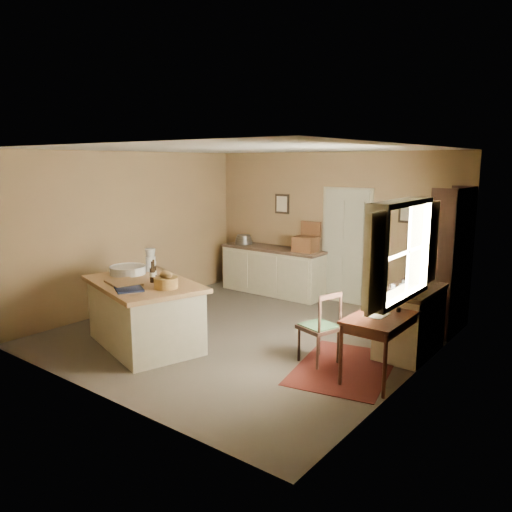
% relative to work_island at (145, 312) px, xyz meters
% --- Properties ---
extents(ground, '(5.00, 5.00, 0.00)m').
position_rel_work_island_xyz_m(ground, '(0.83, 1.17, -0.48)').
color(ground, brown).
rests_on(ground, ground).
extents(wall_back, '(5.00, 0.10, 2.70)m').
position_rel_work_island_xyz_m(wall_back, '(0.83, 3.67, 0.87)').
color(wall_back, olive).
rests_on(wall_back, ground).
extents(wall_front, '(5.00, 0.10, 2.70)m').
position_rel_work_island_xyz_m(wall_front, '(0.83, -1.33, 0.87)').
color(wall_front, olive).
rests_on(wall_front, ground).
extents(wall_left, '(0.10, 5.00, 2.70)m').
position_rel_work_island_xyz_m(wall_left, '(-1.67, 1.17, 0.87)').
color(wall_left, olive).
rests_on(wall_left, ground).
extents(wall_right, '(0.10, 5.00, 2.70)m').
position_rel_work_island_xyz_m(wall_right, '(3.33, 1.17, 0.87)').
color(wall_right, olive).
rests_on(wall_right, ground).
extents(ceiling, '(5.00, 5.00, 0.00)m').
position_rel_work_island_xyz_m(ceiling, '(0.83, 1.17, 2.22)').
color(ceiling, silver).
rests_on(ceiling, wall_back).
extents(door, '(0.97, 0.06, 2.11)m').
position_rel_work_island_xyz_m(door, '(1.18, 3.64, 0.57)').
color(door, '#B6B699').
rests_on(door, ground).
extents(framed_prints, '(2.82, 0.02, 0.38)m').
position_rel_work_island_xyz_m(framed_prints, '(1.03, 3.65, 1.24)').
color(framed_prints, black).
rests_on(framed_prints, ground).
extents(window, '(0.25, 1.99, 1.12)m').
position_rel_work_island_xyz_m(window, '(3.26, 0.97, 1.07)').
color(window, beige).
rests_on(window, ground).
extents(work_island, '(2.03, 1.62, 1.20)m').
position_rel_work_island_xyz_m(work_island, '(0.00, 0.00, 0.00)').
color(work_island, beige).
rests_on(work_island, ground).
extents(sideboard, '(2.12, 0.60, 1.18)m').
position_rel_work_island_xyz_m(sideboard, '(-0.22, 3.37, -0.00)').
color(sideboard, beige).
rests_on(sideboard, ground).
extents(rug, '(1.41, 1.79, 0.01)m').
position_rel_work_island_xyz_m(rug, '(2.58, 0.96, -0.48)').
color(rug, '#541312').
rests_on(rug, ground).
extents(writing_desk, '(0.61, 0.99, 0.82)m').
position_rel_work_island_xyz_m(writing_desk, '(3.03, 0.96, 0.19)').
color(writing_desk, '#37170F').
rests_on(writing_desk, ground).
extents(desk_chair, '(0.54, 0.54, 0.92)m').
position_rel_work_island_xyz_m(desk_chair, '(2.23, 0.93, -0.02)').
color(desk_chair, black).
rests_on(desk_chair, ground).
extents(right_cabinet, '(0.62, 1.12, 0.99)m').
position_rel_work_island_xyz_m(right_cabinet, '(3.03, 1.93, -0.02)').
color(right_cabinet, beige).
rests_on(right_cabinet, ground).
extents(shelving_unit, '(0.37, 0.97, 2.17)m').
position_rel_work_island_xyz_m(shelving_unit, '(3.19, 3.17, 0.60)').
color(shelving_unit, black).
rests_on(shelving_unit, ground).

